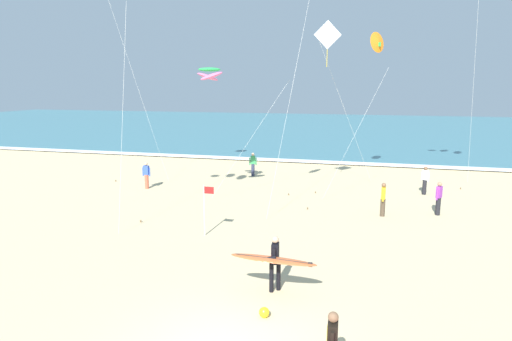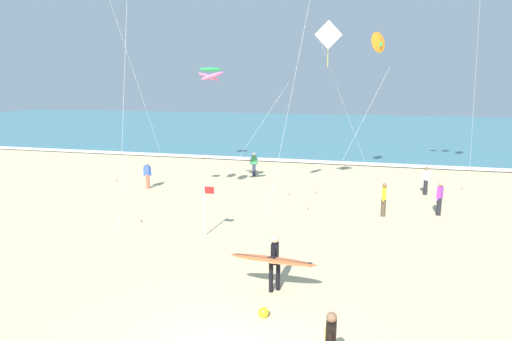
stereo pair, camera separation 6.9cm
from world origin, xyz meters
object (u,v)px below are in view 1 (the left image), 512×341
object	(u,v)px
surfer_lead	(274,260)
kite_arc_emerald_near	(210,74)
bystander_blue_top	(146,175)
beach_ball	(264,312)
lifeguard_flag	(205,205)
bystander_white_top	(425,180)
kite_delta_amber_extra	(378,43)
kite_diamond_ivory_close	(329,40)
bystander_yellow_top	(383,199)
bystander_green_top	(253,164)
bystander_purple_top	(439,198)

from	to	relation	value
surfer_lead	kite_arc_emerald_near	bearing A→B (deg)	119.90
bystander_blue_top	beach_ball	bearing A→B (deg)	-50.62
surfer_lead	lifeguard_flag	world-z (taller)	lifeguard_flag
lifeguard_flag	beach_ball	distance (m)	6.92
beach_ball	bystander_white_top	bearing A→B (deg)	70.33
kite_arc_emerald_near	bystander_blue_top	world-z (taller)	kite_arc_emerald_near
kite_delta_amber_extra	bystander_white_top	bearing A→B (deg)	-40.70
bystander_blue_top	kite_diamond_ivory_close	bearing A→B (deg)	0.13
kite_diamond_ivory_close	bystander_yellow_top	bearing A→B (deg)	-37.00
kite_arc_emerald_near	lifeguard_flag	distance (m)	7.84
bystander_green_top	bystander_yellow_top	xyz separation A→B (m)	(8.30, -7.35, 0.00)
kite_delta_amber_extra	lifeguard_flag	world-z (taller)	kite_delta_amber_extra
bystander_blue_top	lifeguard_flag	world-z (taller)	lifeguard_flag
bystander_green_top	surfer_lead	bearing A→B (deg)	-72.51
bystander_green_top	bystander_white_top	world-z (taller)	same
kite_arc_emerald_near	bystander_yellow_top	size ratio (longest dim) A/B	4.34
bystander_green_top	bystander_white_top	distance (m)	10.89
surfer_lead	beach_ball	bearing A→B (deg)	-88.23
bystander_blue_top	bystander_purple_top	bearing A→B (deg)	-4.79
kite_diamond_ivory_close	kite_delta_amber_extra	world-z (taller)	kite_diamond_ivory_close
kite_diamond_ivory_close	bystander_blue_top	xyz separation A→B (m)	(-10.45, -0.02, -7.43)
bystander_white_top	bystander_yellow_top	bearing A→B (deg)	-115.21
bystander_yellow_top	lifeguard_flag	distance (m)	8.40
beach_ball	lifeguard_flag	bearing A→B (deg)	124.22
bystander_white_top	lifeguard_flag	size ratio (longest dim) A/B	0.76
bystander_blue_top	bystander_purple_top	xyz separation A→B (m)	(15.91, -1.33, 0.00)
kite_diamond_ivory_close	bystander_green_top	size ratio (longest dim) A/B	5.77
kite_delta_amber_extra	bystander_white_top	distance (m)	8.61
surfer_lead	kite_arc_emerald_near	size ratio (longest dim) A/B	0.36
bystander_purple_top	beach_ball	distance (m)	12.54
bystander_white_top	bystander_yellow_top	xyz separation A→B (m)	(-2.32, -4.93, 0.00)
kite_delta_amber_extra	bystander_green_top	bearing A→B (deg)	-179.32
bystander_blue_top	surfer_lead	bearing A→B (deg)	-47.40
bystander_green_top	bystander_purple_top	bearing A→B (deg)	-30.96
bystander_blue_top	bystander_white_top	bearing A→B (deg)	9.85
bystander_yellow_top	kite_diamond_ivory_close	bearing A→B (deg)	143.00
bystander_white_top	bystander_purple_top	xyz separation A→B (m)	(0.20, -4.06, 0.00)
kite_delta_amber_extra	bystander_purple_top	xyz separation A→B (m)	(3.13, -6.58, -7.69)
surfer_lead	kite_delta_amber_extra	size ratio (longest dim) A/B	0.27
bystander_blue_top	lifeguard_flag	size ratio (longest dim) A/B	0.76
bystander_green_top	bystander_blue_top	bearing A→B (deg)	-134.66
bystander_purple_top	lifeguard_flag	size ratio (longest dim) A/B	0.76
bystander_yellow_top	beach_ball	size ratio (longest dim) A/B	5.68
bystander_blue_top	bystander_yellow_top	distance (m)	13.57
kite_delta_amber_extra	beach_ball	xyz separation A→B (m)	(-2.52, -17.75, -8.37)
kite_arc_emerald_near	lifeguard_flag	size ratio (longest dim) A/B	3.29
surfer_lead	bystander_green_top	size ratio (longest dim) A/B	1.58
bystander_blue_top	bystander_white_top	distance (m)	15.95
lifeguard_flag	beach_ball	world-z (taller)	lifeguard_flag
surfer_lead	kite_delta_amber_extra	xyz separation A→B (m)	(2.56, 16.36, 7.46)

